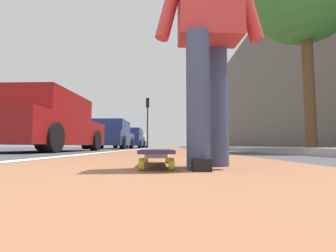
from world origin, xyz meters
The scene contains 12 objects.
ground_plane centered at (10.00, 0.00, 0.00)m, with size 80.00×80.00×0.00m, color #38383D.
bike_lane_paint centered at (24.00, 0.00, 0.00)m, with size 56.00×2.35×0.00m, color brown.
lane_stripe_white centered at (20.00, 1.32, 0.00)m, with size 52.00×0.16×0.01m, color silver.
sidewalk_curb centered at (18.00, -3.68, 0.06)m, with size 52.00×3.20×0.11m, color #9E9B93.
building_facade centered at (22.00, -6.67, 4.28)m, with size 40.00×1.20×8.55m, color #645C52.
skateboard centered at (0.98, -0.02, 0.09)m, with size 0.85×0.24×0.11m.
skater_person centered at (0.83, -0.36, 0.94)m, with size 0.47×0.72×1.64m.
parked_car_near centered at (5.63, 3.06, 0.70)m, with size 4.28×1.99×1.47m.
parked_car_mid centered at (12.43, 2.99, 0.71)m, with size 4.13×2.04×1.48m.
parked_car_far centered at (18.21, 2.84, 0.71)m, with size 4.12×1.95×1.48m.
parked_car_end centered at (23.71, 3.00, 0.71)m, with size 4.26×1.90×1.48m.
traffic_light centered at (20.43, 1.72, 2.95)m, with size 0.33×0.28×4.28m.
Camera 1 is at (-0.73, -0.10, 0.14)m, focal length 26.51 mm.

